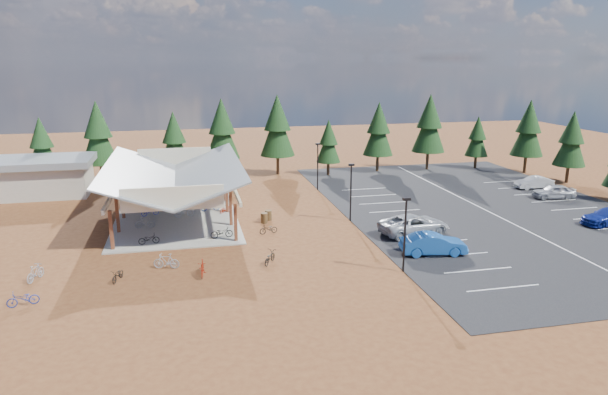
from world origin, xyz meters
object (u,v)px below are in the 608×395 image
at_px(bike_5, 184,211).
at_px(bike_3, 156,194).
at_px(lamp_post_0, 405,229).
at_px(bike_0, 149,239).
at_px(bike_8, 118,275).
at_px(car_1, 433,244).
at_px(bike_10, 23,299).
at_px(trash_bin_0, 264,218).
at_px(lamp_post_1, 351,188).
at_px(bike_16, 269,229).
at_px(bike_7, 204,188).
at_px(bike_2, 150,211).
at_px(lamp_post_2, 318,163).
at_px(bike_6, 210,206).
at_px(outbuilding, 38,176).
at_px(bike_1, 145,222).
at_px(car_7, 608,217).
at_px(bike_4, 222,232).
at_px(bike_11, 202,268).
at_px(car_8, 554,191).
at_px(bike_12, 270,257).
at_px(bike_9, 35,273).
at_px(bike_13, 166,261).
at_px(car_2, 414,224).
at_px(car_9, 534,183).
at_px(bike_pavilion, 174,175).
at_px(bike_15, 225,209).
at_px(trash_bin_1, 268,215).

bearing_deg(bike_5, bike_3, 8.09).
relative_size(lamp_post_0, bike_0, 3.28).
relative_size(bike_8, car_1, 0.32).
distance_m(lamp_post_0, bike_10, 23.70).
bearing_deg(trash_bin_0, lamp_post_1, -7.79).
height_order(trash_bin_0, bike_16, trash_bin_0).
xyz_separation_m(bike_3, bike_7, (4.84, 1.49, 0.01)).
distance_m(lamp_post_1, bike_10, 26.63).
bearing_deg(bike_7, bike_2, 127.73).
relative_size(lamp_post_2, bike_6, 2.99).
distance_m(outbuilding, lamp_post_2, 29.29).
xyz_separation_m(bike_1, car_1, (20.94, -10.90, 0.23)).
bearing_deg(bike_16, car_7, 69.63).
bearing_deg(car_1, bike_3, 53.25).
bearing_deg(bike_7, bike_4, 165.11).
xyz_separation_m(bike_11, car_8, (35.86, 12.77, 0.22)).
xyz_separation_m(bike_6, car_1, (15.30, -15.04, 0.27)).
xyz_separation_m(bike_0, bike_12, (8.44, -5.82, -0.05)).
distance_m(bike_9, bike_13, 8.22).
xyz_separation_m(trash_bin_0, bike_10, (-16.05, -13.18, 0.01)).
height_order(bike_11, bike_12, bike_11).
bearing_deg(lamp_post_0, car_2, 61.57).
bearing_deg(bike_9, bike_6, -110.03).
height_order(lamp_post_0, bike_6, lamp_post_0).
xyz_separation_m(bike_10, car_9, (46.87, 19.37, 0.25)).
xyz_separation_m(bike_2, bike_6, (5.40, 0.42, 0.03)).
relative_size(lamp_post_1, car_1, 1.08).
xyz_separation_m(lamp_post_2, bike_4, (-11.45, -14.56, -2.41)).
height_order(bike_6, bike_13, bike_13).
relative_size(lamp_post_2, bike_11, 2.92).
bearing_deg(bike_12, bike_0, -4.31).
distance_m(bike_10, bike_16, 18.91).
distance_m(bike_pavilion, bike_10, 19.46).
bearing_deg(bike_4, bike_0, 85.04).
height_order(bike_13, bike_15, bike_13).
bearing_deg(car_8, car_2, -57.45).
bearing_deg(trash_bin_1, car_7, -15.29).
distance_m(lamp_post_1, bike_7, 17.69).
bearing_deg(car_9, bike_pavilion, -82.72).
bearing_deg(trash_bin_0, car_7, -13.63).
distance_m(trash_bin_1, car_8, 29.67).
distance_m(car_2, car_7, 17.45).
distance_m(bike_1, bike_12, 13.51).
bearing_deg(bike_pavilion, bike_5, -53.41).
bearing_deg(bike_2, bike_15, -111.70).
bearing_deg(bike_4, car_7, -103.32).
relative_size(bike_pavilion, outbuilding, 1.76).
distance_m(bike_pavilion, bike_7, 8.75).
xyz_separation_m(bike_4, bike_5, (-2.84, 6.60, 0.08)).
bearing_deg(outbuilding, bike_15, -31.14).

